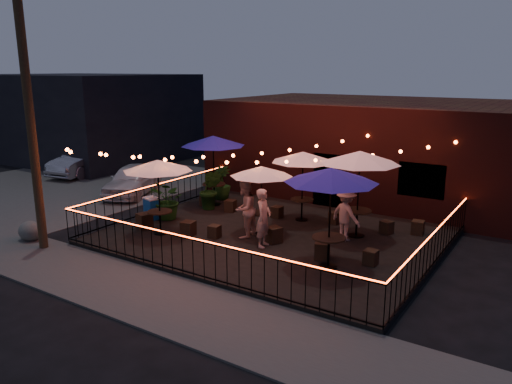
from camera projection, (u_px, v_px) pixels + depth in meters
ground at (238, 258)px, 14.46m from camera, size 110.00×110.00×0.00m
patio at (274, 236)px, 16.07m from camera, size 10.00×8.00×0.15m
sidewalk at (160, 299)px, 11.81m from camera, size 18.00×2.50×0.05m
parking_lot at (82, 182)px, 24.05m from camera, size 11.00×12.00×0.02m
brick_building at (389, 148)px, 21.59m from camera, size 14.00×8.00×4.00m
background_building at (82, 116)px, 30.69m from camera, size 12.00×9.00×5.00m
utility_pole at (30, 117)px, 14.23m from camera, size 0.26×0.26×8.00m
fence_front at (193, 258)px, 12.67m from camera, size 10.00×0.04×1.04m
fence_left at (159, 198)px, 18.57m from camera, size 0.04×8.00×1.04m
fence_right at (434, 249)px, 13.29m from camera, size 0.04×8.00×1.04m
festoon_lights at (242, 160)px, 15.77m from camera, size 10.02×8.72×1.32m
cafe_table_0 at (158, 166)px, 15.60m from camera, size 2.65×2.65×2.42m
cafe_table_1 at (213, 142)px, 18.94m from camera, size 2.59×2.59×2.71m
cafe_table_2 at (261, 172)px, 15.70m from camera, size 2.50×2.50×2.20m
cafe_table_3 at (303, 158)px, 17.05m from camera, size 2.27×2.27×2.43m
cafe_table_4 at (331, 177)px, 12.81m from camera, size 3.14×3.14×2.72m
cafe_table_5 at (360, 159)px, 15.28m from camera, size 2.98×2.98×2.74m
bistro_chair_0 at (145, 221)px, 16.58m from camera, size 0.54×0.54×0.52m
bistro_chair_1 at (188, 228)px, 15.87m from camera, size 0.45×0.45×0.47m
bistro_chair_2 at (205, 200)px, 19.43m from camera, size 0.41×0.41×0.40m
bistro_chair_3 at (230, 206)px, 18.56m from camera, size 0.43×0.43×0.44m
bistro_chair_4 at (214, 232)px, 15.69m from camera, size 0.37×0.37×0.40m
bistro_chair_5 at (274, 235)px, 15.24m from camera, size 0.55×0.55×0.49m
bistro_chair_6 at (277, 212)px, 17.81m from camera, size 0.36×0.36×0.41m
bistro_chair_7 at (335, 218)px, 17.11m from camera, size 0.41×0.41×0.41m
bistro_chair_8 at (322, 250)px, 13.95m from camera, size 0.51×0.51×0.47m
bistro_chair_9 at (371, 257)px, 13.53m from camera, size 0.36×0.36×0.41m
bistro_chair_10 at (387, 227)px, 16.08m from camera, size 0.44×0.44×0.41m
bistro_chair_11 at (418, 227)px, 16.02m from camera, size 0.41×0.41×0.44m
patron_a at (263, 218)px, 14.76m from camera, size 0.54×0.72×1.77m
patron_b at (245, 209)px, 15.57m from camera, size 0.76×0.94×1.84m
patron_c at (346, 214)px, 15.32m from camera, size 1.22×0.95×1.65m
potted_shrub_a at (169, 200)px, 17.50m from camera, size 1.37×1.23×1.39m
potted_shrub_b at (210, 190)px, 18.73m from camera, size 1.04×0.96×1.52m
potted_shrub_c at (221, 183)px, 20.23m from camera, size 0.79×0.79×1.34m
cooler at (152, 208)px, 17.61m from camera, size 0.69×0.58×0.77m
boulder at (31, 231)px, 15.78m from camera, size 1.06×0.98×0.67m
car_white at (133, 180)px, 21.59m from camera, size 3.02×4.18×1.32m
car_silver at (87, 160)px, 25.77m from camera, size 2.32×4.63×1.46m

